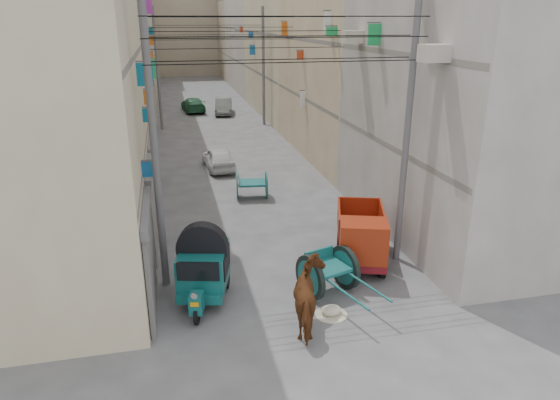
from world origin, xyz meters
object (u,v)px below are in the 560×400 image
object	(u,v)px
distant_car_green	(193,105)
tonga_cart	(328,272)
mini_truck	(361,241)
second_cart	(252,184)
horse	(312,298)
auto_rickshaw	(203,266)
distant_car_grey	(224,106)
distant_car_white	(219,158)
feed_sack	(331,310)

from	to	relation	value
distant_car_green	tonga_cart	bearing A→B (deg)	88.02
mini_truck	second_cart	size ratio (longest dim) A/B	2.35
horse	tonga_cart	bearing A→B (deg)	-111.00
auto_rickshaw	second_cart	distance (m)	8.17
tonga_cart	distant_car_grey	size ratio (longest dim) A/B	0.82
distant_car_white	distant_car_grey	size ratio (longest dim) A/B	0.90
distant_car_white	horse	bearing A→B (deg)	88.69
tonga_cart	second_cart	size ratio (longest dim) A/B	2.06
second_cart	feed_sack	world-z (taller)	second_cart
feed_sack	horse	distance (m)	1.04
auto_rickshaw	distant_car_white	world-z (taller)	auto_rickshaw
mini_truck	feed_sack	world-z (taller)	mini_truck
feed_sack	distant_car_white	world-z (taller)	distant_car_white
second_cart	distant_car_green	size ratio (longest dim) A/B	0.37
second_cart	distant_car_grey	size ratio (longest dim) A/B	0.40
second_cart	distant_car_grey	distance (m)	20.14
auto_rickshaw	distant_car_green	world-z (taller)	auto_rickshaw
second_cart	distant_car_white	bearing A→B (deg)	108.56
tonga_cart	distant_car_green	xyz separation A→B (m)	(-1.87, 29.97, -0.09)
tonga_cart	mini_truck	bearing A→B (deg)	23.52
mini_truck	horse	size ratio (longest dim) A/B	1.74
distant_car_grey	feed_sack	bearing A→B (deg)	-83.60
tonga_cart	mini_truck	size ratio (longest dim) A/B	0.88
distant_car_grey	second_cart	bearing A→B (deg)	-85.58
auto_rickshaw	horse	distance (m)	3.15
feed_sack	distant_car_grey	world-z (taller)	distant_car_grey
distant_car_white	second_cart	bearing A→B (deg)	96.75
feed_sack	distant_car_grey	distance (m)	29.40
tonga_cart	distant_car_green	size ratio (longest dim) A/B	0.77
auto_rickshaw	mini_truck	size ratio (longest dim) A/B	0.73
feed_sack	distant_car_white	size ratio (longest dim) A/B	0.16
auto_rickshaw	horse	world-z (taller)	auto_rickshaw
tonga_cart	second_cart	distance (m)	8.23
auto_rickshaw	mini_truck	world-z (taller)	mini_truck
mini_truck	tonga_cart	bearing A→B (deg)	-120.15
auto_rickshaw	distant_car_green	bearing A→B (deg)	101.25
tonga_cart	mini_truck	xyz separation A→B (m)	(1.50, 1.33, 0.18)
auto_rickshaw	distant_car_white	xyz separation A→B (m)	(1.74, 12.41, -0.43)
tonga_cart	distant_car_white	world-z (taller)	tonga_cart
mini_truck	distant_car_green	bearing A→B (deg)	114.95
tonga_cart	distant_car_grey	world-z (taller)	tonga_cart
auto_rickshaw	distant_car_white	distance (m)	12.53
auto_rickshaw	second_cart	size ratio (longest dim) A/B	1.71
mini_truck	distant_car_grey	xyz separation A→B (m)	(-1.05, 26.97, -0.24)
distant_car_green	mini_truck	bearing A→B (deg)	91.15
feed_sack	mini_truck	bearing A→B (deg)	54.20
distant_car_grey	distant_car_green	bearing A→B (deg)	151.97
tonga_cart	distant_car_grey	distance (m)	28.30
mini_truck	auto_rickshaw	bearing A→B (deg)	-151.74
mini_truck	distant_car_white	size ratio (longest dim) A/B	1.04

